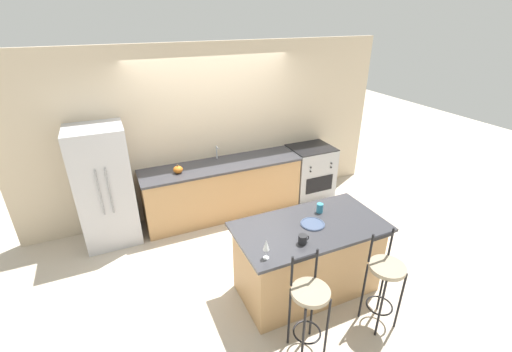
# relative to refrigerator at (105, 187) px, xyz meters

# --- Properties ---
(ground_plane) EXTENTS (18.00, 18.00, 0.00)m
(ground_plane) POSITION_rel_refrigerator_xyz_m (1.73, -0.37, -0.87)
(ground_plane) COLOR beige
(wall_back) EXTENTS (6.00, 0.07, 2.70)m
(wall_back) POSITION_rel_refrigerator_xyz_m (1.73, 0.35, 0.48)
(wall_back) COLOR beige
(wall_back) RESTS_ON ground_plane
(back_counter) EXTENTS (2.56, 0.71, 0.91)m
(back_counter) POSITION_rel_refrigerator_xyz_m (1.73, 0.02, -0.41)
(back_counter) COLOR tan
(back_counter) RESTS_ON ground_plane
(sink_faucet) EXTENTS (0.02, 0.13, 0.22)m
(sink_faucet) POSITION_rel_refrigerator_xyz_m (1.73, 0.22, 0.18)
(sink_faucet) COLOR #ADAFB5
(sink_faucet) RESTS_ON back_counter
(kitchen_island) EXTENTS (1.71, 0.91, 0.92)m
(kitchen_island) POSITION_rel_refrigerator_xyz_m (2.07, -2.06, -0.41)
(kitchen_island) COLOR tan
(kitchen_island) RESTS_ON ground_plane
(refrigerator) EXTENTS (0.74, 0.69, 1.74)m
(refrigerator) POSITION_rel_refrigerator_xyz_m (0.00, 0.00, 0.00)
(refrigerator) COLOR #BCBCC1
(refrigerator) RESTS_ON ground_plane
(oven_range) EXTENTS (0.75, 0.67, 0.93)m
(oven_range) POSITION_rel_refrigerator_xyz_m (3.40, 0.01, -0.41)
(oven_range) COLOR #ADAFB5
(oven_range) RESTS_ON ground_plane
(bar_stool_near) EXTENTS (0.37, 0.37, 1.11)m
(bar_stool_near) POSITION_rel_refrigerator_xyz_m (1.62, -2.78, -0.24)
(bar_stool_near) COLOR black
(bar_stool_near) RESTS_ON ground_plane
(bar_stool_far) EXTENTS (0.37, 0.37, 1.11)m
(bar_stool_far) POSITION_rel_refrigerator_xyz_m (2.51, -2.81, -0.24)
(bar_stool_far) COLOR black
(bar_stool_far) RESTS_ON ground_plane
(dinner_plate) EXTENTS (0.27, 0.27, 0.02)m
(dinner_plate) POSITION_rel_refrigerator_xyz_m (2.10, -2.05, 0.06)
(dinner_plate) COLOR #425170
(dinner_plate) RESTS_ON kitchen_island
(wine_glass) EXTENTS (0.06, 0.06, 0.21)m
(wine_glass) POSITION_rel_refrigerator_xyz_m (1.37, -2.36, 0.20)
(wine_glass) COLOR white
(wine_glass) RESTS_ON kitchen_island
(coffee_mug) EXTENTS (0.13, 0.09, 0.10)m
(coffee_mug) POSITION_rel_refrigerator_xyz_m (1.82, -2.30, 0.10)
(coffee_mug) COLOR #232326
(coffee_mug) RESTS_ON kitchen_island
(tumbler_cup) EXTENTS (0.08, 0.08, 0.11)m
(tumbler_cup) POSITION_rel_refrigerator_xyz_m (2.32, -1.86, 0.11)
(tumbler_cup) COLOR teal
(tumbler_cup) RESTS_ON kitchen_island
(pumpkin_decoration) EXTENTS (0.14, 0.14, 0.13)m
(pumpkin_decoration) POSITION_rel_refrigerator_xyz_m (1.03, -0.05, 0.09)
(pumpkin_decoration) COLOR orange
(pumpkin_decoration) RESTS_ON back_counter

